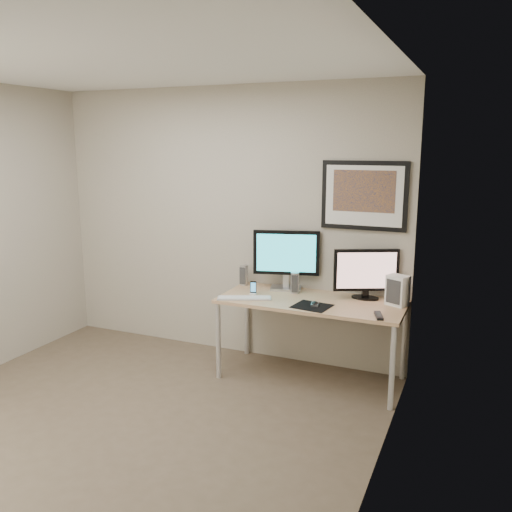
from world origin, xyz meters
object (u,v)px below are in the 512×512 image
Objects in this scene: speaker_left at (244,275)px; speaker_right at (295,283)px; monitor_tv at (366,273)px; desk at (312,307)px; monitor_large at (286,257)px; keyboard at (244,298)px; framed_art at (364,196)px; fan_unit at (398,290)px; phone_dock at (253,288)px.

speaker_left is 0.55m from speaker_right.
desk is at bearing -177.98° from monitor_tv.
monitor_tv is at bearing -17.31° from monitor_large.
framed_art is at bearing 8.19° from keyboard.
keyboard is (0.20, -0.43, -0.09)m from speaker_left.
desk is 0.55m from monitor_large.
speaker_right is 0.75× the size of fan_unit.
monitor_tv is 1.08m from keyboard.
speaker_left is 0.48m from keyboard.
desk is at bearing -2.37° from keyboard.
speaker_right is (0.12, -0.09, -0.21)m from monitor_large.
speaker_right is at bearing -162.03° from framed_art.
framed_art is 1.59× the size of keyboard.
monitor_tv is (0.42, 0.21, 0.30)m from desk.
speaker_right is 0.41× the size of keyboard.
framed_art is at bearing 3.26° from speaker_left.
desk is 8.17× the size of speaker_left.
phone_dock is at bearing -53.70° from speaker_left.
monitor_large is 1.13× the size of monitor_tv.
keyboard is (-0.90, -0.53, -0.88)m from framed_art.
speaker_right reaches higher than keyboard.
phone_dock is at bearing -141.95° from monitor_large.
monitor_large is 4.87× the size of phone_dock.
desk is at bearing -54.18° from speaker_right.
keyboard is (-0.34, -0.35, -0.09)m from speaker_right.
speaker_left reaches higher than speaker_right.
keyboard is at bearing -109.75° from phone_dock.
monitor_tv is at bearing -170.94° from fan_unit.
monitor_tv is 2.74× the size of speaker_right.
fan_unit reaches higher than keyboard.
speaker_left is 0.35m from phone_dock.
monitor_large is at bearing -161.08° from fan_unit.
phone_dock is (-0.33, -0.19, -0.03)m from speaker_right.
keyboard reaches higher than desk.
fan_unit is (1.24, 0.17, 0.07)m from phone_dock.
phone_dock is (-0.21, -0.28, -0.25)m from monitor_large.
speaker_right is at bearing 16.13° from phone_dock.
desk is 13.04× the size of phone_dock.
phone_dock is at bearing -147.23° from fan_unit.
speaker_right is (-0.56, -0.18, -0.80)m from framed_art.
framed_art is 1.36m from speaker_left.
monitor_large is (-0.68, -0.09, -0.58)m from framed_art.
framed_art is 1.27m from phone_dock.
speaker_right is 0.92m from fan_unit.
framed_art is at bearing -7.54° from monitor_large.
phone_dock is at bearing -157.31° from framed_art.
speaker_right reaches higher than phone_dock.
monitor_large reaches higher than phone_dock.
phone_dock reaches higher than desk.
keyboard is at bearing 178.14° from monitor_tv.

